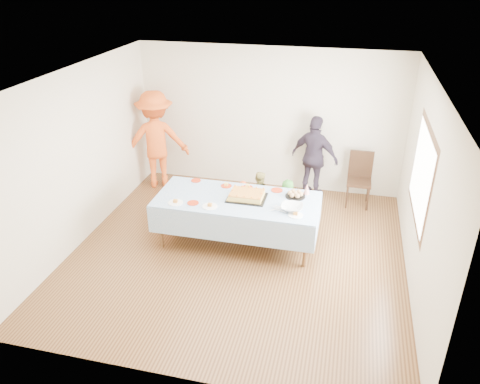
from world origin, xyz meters
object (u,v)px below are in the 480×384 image
(birthday_cake, at_px, (247,195))
(dining_chair, at_px, (360,176))
(party_table, at_px, (237,202))
(adult_left, at_px, (156,140))

(birthday_cake, relative_size, dining_chair, 0.60)
(party_table, relative_size, birthday_cake, 4.26)
(birthday_cake, bearing_deg, dining_chair, 46.47)
(party_table, height_order, adult_left, adult_left)
(party_table, distance_m, birthday_cake, 0.18)
(birthday_cake, relative_size, adult_left, 0.31)
(party_table, relative_size, dining_chair, 2.53)
(dining_chair, bearing_deg, party_table, -134.77)
(dining_chair, bearing_deg, birthday_cake, -133.19)
(dining_chair, bearing_deg, adult_left, -177.70)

